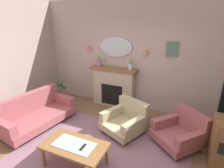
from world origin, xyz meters
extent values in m
cube|color=brown|center=(0.00, 0.00, -0.05)|extent=(6.60, 5.80, 0.10)
cube|color=#B29993|center=(0.00, 2.45, 1.48)|extent=(6.60, 0.10, 2.97)
cube|color=#7F5B6B|center=(0.00, 0.20, 0.01)|extent=(3.20, 2.40, 0.01)
cube|color=tan|center=(-0.61, 2.24, 0.55)|extent=(1.20, 0.28, 1.10)
cube|color=black|center=(-0.61, 2.14, 0.38)|extent=(0.64, 0.12, 0.60)
cube|color=brown|center=(-0.61, 2.22, 1.13)|extent=(1.36, 0.36, 0.06)
cylinder|color=#9E6084|center=(-1.06, 2.20, 1.26)|extent=(0.13, 0.13, 0.20)
cone|color=#4C8447|center=(-1.06, 2.20, 1.44)|extent=(0.10, 0.10, 0.16)
cylinder|color=silver|center=(-0.11, 2.20, 1.25)|extent=(0.09, 0.09, 0.18)
cone|color=#4C8447|center=(-0.11, 2.20, 1.42)|extent=(0.10, 0.10, 0.16)
ellipsoid|color=#B2BCC6|center=(-0.61, 2.37, 1.71)|extent=(0.96, 0.06, 0.56)
cone|color=#D17066|center=(-1.46, 2.32, 1.66)|extent=(0.14, 0.14, 0.14)
cone|color=#D17066|center=(0.24, 2.32, 1.66)|extent=(0.14, 0.14, 0.14)
cube|color=#4C6B56|center=(0.89, 2.38, 1.75)|extent=(0.28, 0.03, 0.36)
cube|color=brown|center=(-0.27, -0.21, 0.42)|extent=(1.10, 0.60, 0.04)
cube|color=#8C9E99|center=(-0.27, -0.21, 0.44)|extent=(0.72, 0.36, 0.01)
cylinder|color=brown|center=(-0.76, -0.45, 0.20)|extent=(0.06, 0.06, 0.40)
cylinder|color=brown|center=(-0.76, 0.03, 0.20)|extent=(0.06, 0.06, 0.40)
cylinder|color=brown|center=(0.22, 0.03, 0.20)|extent=(0.06, 0.06, 0.40)
cube|color=black|center=(-0.09, -0.22, 0.45)|extent=(0.04, 0.16, 0.02)
cube|color=#934C51|center=(-1.80, 0.47, 0.19)|extent=(1.08, 1.81, 0.18)
cube|color=#934C51|center=(-2.15, 0.52, 0.52)|extent=(0.43, 1.71, 0.48)
cube|color=#934C51|center=(-1.92, -0.30, 0.40)|extent=(0.77, 0.27, 0.24)
cube|color=#934C51|center=(-1.69, 1.24, 0.40)|extent=(0.77, 0.27, 0.24)
cylinder|color=brown|center=(-1.58, -0.34, 0.05)|extent=(0.07, 0.07, 0.10)
cylinder|color=brown|center=(-1.35, 1.18, 0.05)|extent=(0.07, 0.07, 0.10)
cylinder|color=brown|center=(-2.02, 1.28, 0.05)|extent=(0.07, 0.07, 0.10)
cube|color=tan|center=(0.15, 1.03, 0.18)|extent=(1.05, 1.05, 0.16)
cube|color=tan|center=(0.28, 1.34, 0.48)|extent=(0.80, 0.47, 0.45)
cube|color=tan|center=(-0.16, 1.16, 0.37)|extent=(0.42, 0.72, 0.22)
cube|color=tan|center=(0.46, 0.89, 0.37)|extent=(0.42, 0.72, 0.22)
cylinder|color=brown|center=(-0.30, 0.85, 0.05)|extent=(0.06, 0.06, 0.10)
cylinder|color=brown|center=(0.32, 0.58, 0.05)|extent=(0.06, 0.06, 0.10)
cylinder|color=brown|center=(-0.03, 1.47, 0.05)|extent=(0.06, 0.06, 0.10)
cylinder|color=brown|center=(0.60, 1.20, 0.05)|extent=(0.06, 0.06, 0.10)
cube|color=#934C51|center=(1.30, 1.07, 0.18)|extent=(1.13, 1.13, 0.16)
cube|color=#934C51|center=(1.52, 1.32, 0.48)|extent=(0.71, 0.65, 0.45)
cube|color=#934C51|center=(1.04, 1.29, 0.37)|extent=(0.58, 0.63, 0.22)
cube|color=#934C51|center=(1.55, 0.84, 0.37)|extent=(0.58, 0.63, 0.22)
cylinder|color=brown|center=(0.82, 1.04, 0.05)|extent=(0.06, 0.06, 0.10)
cylinder|color=brown|center=(1.33, 0.59, 0.05)|extent=(0.06, 0.06, 0.10)
cylinder|color=brown|center=(1.27, 1.55, 0.05)|extent=(0.06, 0.06, 0.10)
cylinder|color=brown|center=(1.78, 1.10, 0.05)|extent=(0.06, 0.06, 0.10)
cylinder|color=#474C56|center=(-2.20, 1.70, 0.11)|extent=(0.26, 0.26, 0.22)
cylinder|color=brown|center=(-2.20, 1.70, 0.34)|extent=(0.05, 0.05, 0.24)
cone|color=#2D6633|center=(-2.06, 1.68, 0.61)|extent=(0.15, 0.33, 0.33)
cone|color=#2D6633|center=(-2.16, 1.84, 0.61)|extent=(0.33, 0.18, 0.33)
cone|color=#2D6633|center=(-2.30, 1.80, 0.61)|extent=(0.28, 0.27, 0.35)
cone|color=#2D6633|center=(-2.33, 1.64, 0.61)|extent=(0.24, 0.35, 0.30)
cone|color=#2D6633|center=(-2.18, 1.56, 0.61)|extent=(0.31, 0.13, 0.34)
camera|label=1|loc=(1.31, -2.20, 2.41)|focal=28.36mm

